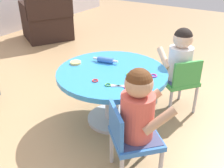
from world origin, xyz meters
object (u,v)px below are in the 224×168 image
Objects in this scene: seated_child_right at (180,56)px; rolling_pin at (105,60)px; child_chair_right at (180,81)px; seated_child_left at (138,107)px; armchair_dark at (47,20)px; craft_table at (112,83)px; child_chair_left at (131,138)px; craft_scissors at (123,86)px.

seated_child_right is 0.66m from rolling_pin.
child_chair_right is 0.23m from seated_child_right.
rolling_pin is at bearing 47.99° from seated_child_left.
child_chair_right is (0.91, 0.04, -0.23)m from seated_child_left.
armchair_dark is (0.90, 2.55, -0.22)m from seated_child_right.
craft_table is 1.70× the size of child_chair_right.
seated_child_left reaches higher than child_chair_left.
craft_table is at bearing 43.57° from child_chair_left.
craft_scissors is (-0.65, 0.22, 0.18)m from child_chair_right.
armchair_dark is 2.85m from craft_scissors.
craft_scissors is (0.25, 0.26, -0.04)m from seated_child_left.
craft_table is at bearing -129.11° from rolling_pin.
craft_table is 0.66m from seated_child_left.
craft_table is at bearing 47.16° from seated_child_left.
rolling_pin is at bearing 50.89° from craft_table.
child_chair_left is 2.33× the size of rolling_pin.
craft_table is 0.30m from craft_scissors.
craft_table is at bearing 141.38° from seated_child_right.
armchair_dark reaches higher than seated_child_left.
armchair_dark is 6.85× the size of craft_scissors.
seated_child_right reaches higher than craft_scissors.
child_chair_left is (-0.46, -0.44, -0.07)m from craft_table.
craft_scissors is (-0.30, -0.35, -0.02)m from rolling_pin.
armchair_dark is (1.83, 2.62, -0.22)m from seated_child_left.
child_chair_left is 1.00× the size of child_chair_right.
seated_child_right is (0.93, 0.07, 0.00)m from seated_child_left.
craft_table is at bearing 137.79° from child_chair_right.
child_chair_right reaches higher than craft_table.
seated_child_right is at bearing -15.37° from craft_scissors.
armchair_dark reaches higher than craft_scissors.
seated_child_left is (0.03, -0.03, 0.23)m from child_chair_left.
seated_child_right reaches higher than craft_table.
child_chair_right is 0.71m from craft_scissors.
armchair_dark is at bearing 56.30° from craft_scissors.
craft_scissors reaches higher than craft_table.
craft_scissors is at bearing 45.66° from seated_child_left.
seated_child_left reaches higher than rolling_pin.
craft_table is 6.43× the size of craft_scissors.
seated_child_right is at bearing -109.38° from armchair_dark.
rolling_pin reaches higher than child_chair_left.
seated_child_left is 0.52× the size of armchair_dark.
child_chair_right is at bearing 0.68° from child_chair_left.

